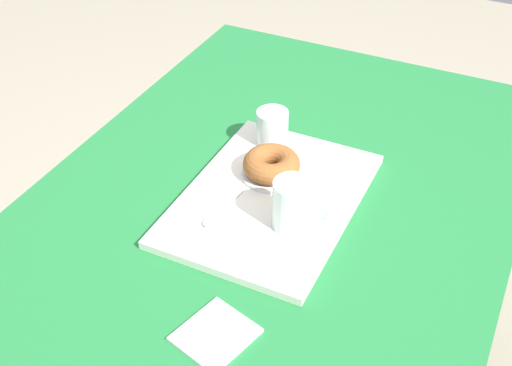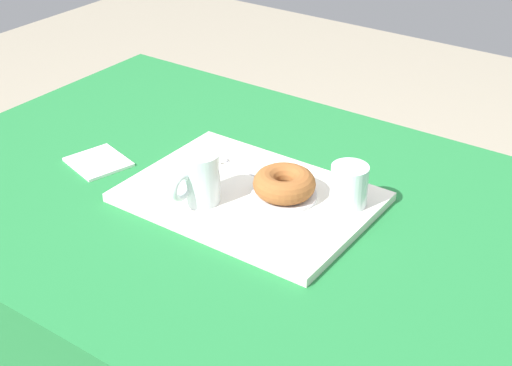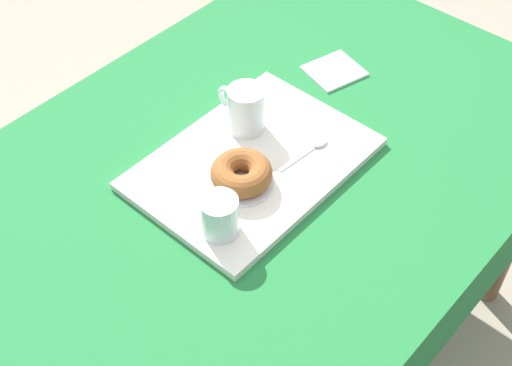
{
  "view_description": "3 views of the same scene",
  "coord_description": "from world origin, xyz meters",
  "px_view_note": "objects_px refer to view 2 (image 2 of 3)",
  "views": [
    {
      "loc": [
        0.9,
        0.41,
        1.57
      ],
      "look_at": [
        -0.0,
        -0.03,
        0.78
      ],
      "focal_mm": 47.4,
      "sensor_mm": 36.0,
      "label": 1
    },
    {
      "loc": [
        -0.68,
        0.93,
        1.44
      ],
      "look_at": [
        -0.03,
        0.01,
        0.78
      ],
      "focal_mm": 51.17,
      "sensor_mm": 36.0,
      "label": 2
    },
    {
      "loc": [
        -0.72,
        -0.64,
        1.71
      ],
      "look_at": [
        -0.06,
        -0.05,
        0.76
      ],
      "focal_mm": 50.08,
      "sensor_mm": 36.0,
      "label": 3
    }
  ],
  "objects_px": {
    "tea_mug_left": "(199,179)",
    "water_glass_near": "(349,187)",
    "teaspoon_near": "(226,161)",
    "paper_napkin": "(98,162)",
    "donut_plate_left": "(284,195)",
    "sugar_donut_left": "(284,184)",
    "dining_table": "(245,240)",
    "serving_tray": "(251,196)"
  },
  "relations": [
    {
      "from": "tea_mug_left",
      "to": "water_glass_near",
      "type": "xyz_separation_m",
      "value": [
        -0.22,
        -0.14,
        -0.01
      ]
    },
    {
      "from": "teaspoon_near",
      "to": "paper_napkin",
      "type": "distance_m",
      "value": 0.26
    },
    {
      "from": "donut_plate_left",
      "to": "sugar_donut_left",
      "type": "distance_m",
      "value": 0.03
    },
    {
      "from": "paper_napkin",
      "to": "sugar_donut_left",
      "type": "bearing_deg",
      "value": -167.88
    },
    {
      "from": "dining_table",
      "to": "sugar_donut_left",
      "type": "height_order",
      "value": "sugar_donut_left"
    },
    {
      "from": "sugar_donut_left",
      "to": "paper_napkin",
      "type": "bearing_deg",
      "value": 12.12
    },
    {
      "from": "serving_tray",
      "to": "tea_mug_left",
      "type": "distance_m",
      "value": 0.11
    },
    {
      "from": "tea_mug_left",
      "to": "paper_napkin",
      "type": "distance_m",
      "value": 0.28
    },
    {
      "from": "dining_table",
      "to": "water_glass_near",
      "type": "xyz_separation_m",
      "value": [
        -0.18,
        -0.07,
        0.14
      ]
    },
    {
      "from": "serving_tray",
      "to": "water_glass_near",
      "type": "relative_size",
      "value": 5.78
    },
    {
      "from": "serving_tray",
      "to": "teaspoon_near",
      "type": "distance_m",
      "value": 0.12
    },
    {
      "from": "serving_tray",
      "to": "tea_mug_left",
      "type": "xyz_separation_m",
      "value": [
        0.06,
        0.07,
        0.05
      ]
    },
    {
      "from": "donut_plate_left",
      "to": "teaspoon_near",
      "type": "relative_size",
      "value": 0.95
    },
    {
      "from": "teaspoon_near",
      "to": "paper_napkin",
      "type": "height_order",
      "value": "teaspoon_near"
    },
    {
      "from": "water_glass_near",
      "to": "paper_napkin",
      "type": "distance_m",
      "value": 0.52
    },
    {
      "from": "donut_plate_left",
      "to": "teaspoon_near",
      "type": "xyz_separation_m",
      "value": [
        0.16,
        -0.04,
        0.0
      ]
    },
    {
      "from": "donut_plate_left",
      "to": "paper_napkin",
      "type": "bearing_deg",
      "value": 12.12
    },
    {
      "from": "water_glass_near",
      "to": "tea_mug_left",
      "type": "bearing_deg",
      "value": 32.77
    },
    {
      "from": "sugar_donut_left",
      "to": "teaspoon_near",
      "type": "bearing_deg",
      "value": -13.95
    },
    {
      "from": "tea_mug_left",
      "to": "donut_plate_left",
      "type": "xyz_separation_m",
      "value": [
        -0.12,
        -0.1,
        -0.04
      ]
    },
    {
      "from": "dining_table",
      "to": "sugar_donut_left",
      "type": "bearing_deg",
      "value": -160.35
    },
    {
      "from": "dining_table",
      "to": "paper_napkin",
      "type": "bearing_deg",
      "value": 10.39
    },
    {
      "from": "tea_mug_left",
      "to": "sugar_donut_left",
      "type": "bearing_deg",
      "value": -140.51
    },
    {
      "from": "dining_table",
      "to": "sugar_donut_left",
      "type": "relative_size",
      "value": 11.95
    },
    {
      "from": "tea_mug_left",
      "to": "paper_napkin",
      "type": "height_order",
      "value": "tea_mug_left"
    },
    {
      "from": "water_glass_near",
      "to": "sugar_donut_left",
      "type": "xyz_separation_m",
      "value": [
        0.11,
        0.05,
        -0.01
      ]
    },
    {
      "from": "dining_table",
      "to": "donut_plate_left",
      "type": "xyz_separation_m",
      "value": [
        -0.07,
        -0.03,
        0.11
      ]
    },
    {
      "from": "donut_plate_left",
      "to": "paper_napkin",
      "type": "relative_size",
      "value": 1.06
    },
    {
      "from": "tea_mug_left",
      "to": "sugar_donut_left",
      "type": "height_order",
      "value": "tea_mug_left"
    },
    {
      "from": "water_glass_near",
      "to": "teaspoon_near",
      "type": "xyz_separation_m",
      "value": [
        0.27,
        0.01,
        -0.03
      ]
    },
    {
      "from": "tea_mug_left",
      "to": "water_glass_near",
      "type": "distance_m",
      "value": 0.27
    },
    {
      "from": "donut_plate_left",
      "to": "sugar_donut_left",
      "type": "relative_size",
      "value": 1.05
    },
    {
      "from": "sugar_donut_left",
      "to": "teaspoon_near",
      "type": "height_order",
      "value": "sugar_donut_left"
    },
    {
      "from": "serving_tray",
      "to": "donut_plate_left",
      "type": "relative_size",
      "value": 3.67
    },
    {
      "from": "donut_plate_left",
      "to": "serving_tray",
      "type": "bearing_deg",
      "value": 20.75
    },
    {
      "from": "dining_table",
      "to": "teaspoon_near",
      "type": "relative_size",
      "value": 10.77
    },
    {
      "from": "serving_tray",
      "to": "paper_napkin",
      "type": "distance_m",
      "value": 0.34
    },
    {
      "from": "teaspoon_near",
      "to": "sugar_donut_left",
      "type": "bearing_deg",
      "value": 171.49
    },
    {
      "from": "tea_mug_left",
      "to": "teaspoon_near",
      "type": "relative_size",
      "value": 0.88
    },
    {
      "from": "dining_table",
      "to": "donut_plate_left",
      "type": "height_order",
      "value": "donut_plate_left"
    },
    {
      "from": "sugar_donut_left",
      "to": "water_glass_near",
      "type": "bearing_deg",
      "value": -156.08
    },
    {
      "from": "paper_napkin",
      "to": "donut_plate_left",
      "type": "bearing_deg",
      "value": -167.88
    }
  ]
}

